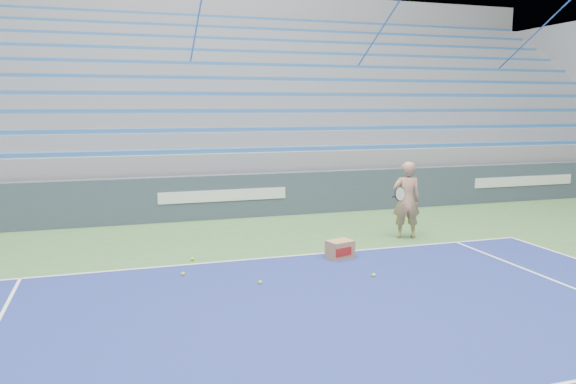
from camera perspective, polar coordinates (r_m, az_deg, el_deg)
The scene contains 8 objects.
sponsor_barrier at distance 14.14m, azimuth -6.66°, elevation -0.46°, with size 30.00×0.32×1.10m.
bleachers at distance 19.61m, azimuth -9.95°, elevation 7.32°, with size 31.00×9.15×7.30m.
tennis_player at distance 12.16m, azimuth 11.93°, elevation -0.80°, with size 0.94×0.88×1.64m.
ball_box at distance 10.46m, azimuth 5.30°, elevation -5.85°, with size 0.53×0.46×0.34m.
tennis_ball_0 at distance 9.57m, azimuth -10.62°, elevation -8.19°, with size 0.07×0.07×0.07m, color #C9E22E.
tennis_ball_1 at distance 9.45m, azimuth 8.70°, elevation -8.36°, with size 0.07×0.07×0.07m, color #C9E22E.
tennis_ball_2 at distance 10.45m, azimuth -9.69°, elevation -6.72°, with size 0.07×0.07×0.07m, color #C9E22E.
tennis_ball_3 at distance 8.99m, azimuth -2.85°, elevation -9.17°, with size 0.07×0.07×0.07m, color #C9E22E.
Camera 1 is at (-2.59, 2.16, 2.80)m, focal length 35.00 mm.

